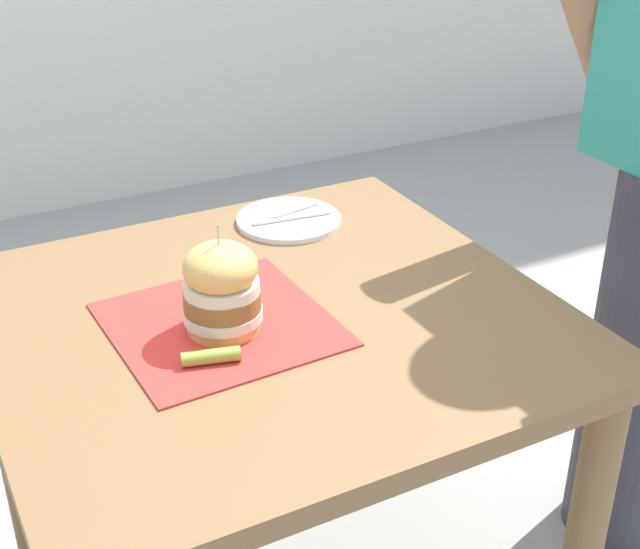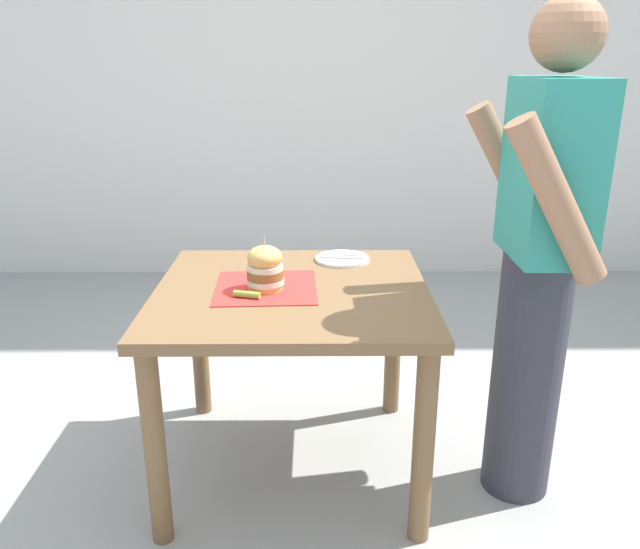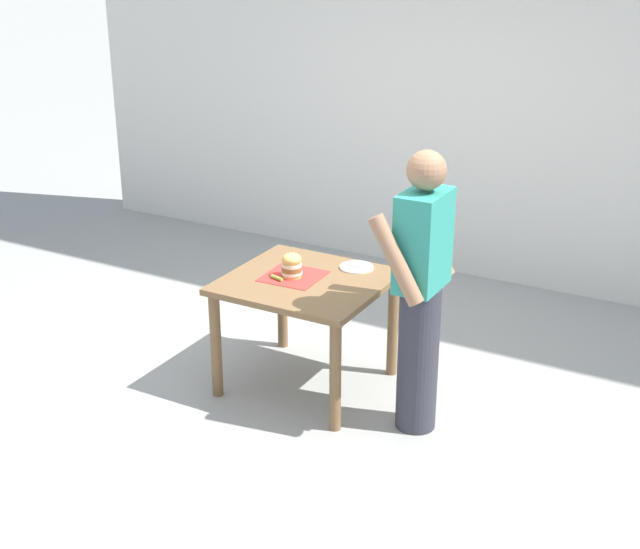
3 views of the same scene
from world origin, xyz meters
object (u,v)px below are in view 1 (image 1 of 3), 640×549
Objects in this scene: pickle_spear at (211,356)px; side_plate_with_forks at (289,220)px; patio_table at (271,371)px; sandwich at (221,288)px.

side_plate_with_forks is (-0.43, 0.34, -0.01)m from pickle_spear.
pickle_spear is at bearing -38.76° from side_plate_with_forks.
pickle_spear is 0.55m from side_plate_with_forks.
side_plate_with_forks is at bearing 148.88° from patio_table.
side_plate_with_forks reaches higher than patio_table.
patio_table is 0.22m from sandwich.
side_plate_with_forks is at bearing 141.24° from pickle_spear.
pickle_spear is (0.09, -0.06, -0.07)m from sandwich.
pickle_spear is at bearing -32.98° from sandwich.
sandwich is 0.87× the size of side_plate_with_forks.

